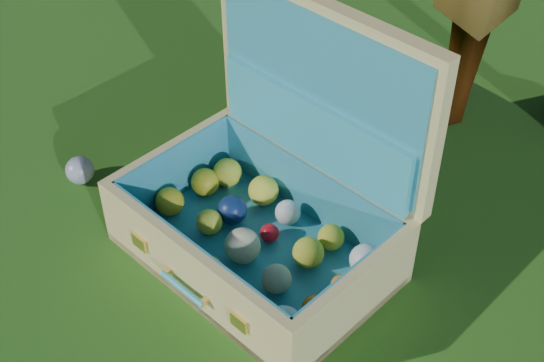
{
  "coord_description": "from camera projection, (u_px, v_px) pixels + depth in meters",
  "views": [
    {
      "loc": [
        0.59,
        -0.98,
        1.29
      ],
      "look_at": [
        -0.01,
        0.12,
        0.18
      ],
      "focal_mm": 50.0,
      "sensor_mm": 36.0,
      "label": 1
    }
  ],
  "objects": [
    {
      "name": "stray_ball",
      "position": [
        80.0,
        170.0,
        1.92
      ],
      "size": [
        0.07,
        0.07,
        0.07
      ],
      "primitive_type": "sphere",
      "color": "teal",
      "rests_on": "ground"
    },
    {
      "name": "ground",
      "position": [
        249.0,
        273.0,
        1.71
      ],
      "size": [
        60.0,
        60.0,
        0.0
      ],
      "primitive_type": "plane",
      "color": "#215114",
      "rests_on": "ground"
    },
    {
      "name": "suitcase",
      "position": [
        277.0,
        192.0,
        1.67
      ],
      "size": [
        0.68,
        0.57,
        0.57
      ],
      "rotation": [
        0.0,
        0.0,
        -0.27
      ],
      "color": "#D6BF73",
      "rests_on": "ground"
    }
  ]
}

